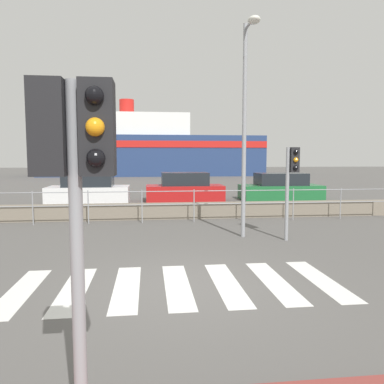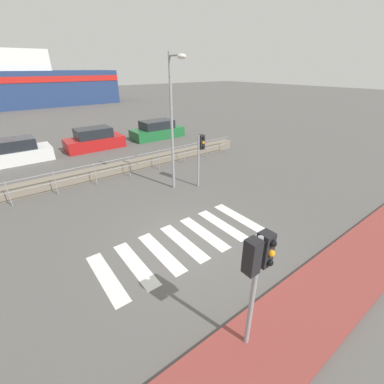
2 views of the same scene
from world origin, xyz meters
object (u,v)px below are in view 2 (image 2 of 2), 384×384
Objects in this scene: ferry_boat at (12,84)px; traffic_light_near at (257,264)px; traffic_light_far at (200,149)px; streetlamp at (174,111)px; parked_car_green at (157,130)px; parked_car_red at (94,140)px; parked_car_white at (15,152)px.

traffic_light_near is at bearing -90.70° from ferry_boat.
traffic_light_far is 2.21m from streetlamp.
traffic_light_far is at bearing -108.48° from parked_car_green.
traffic_light_far is 0.09× the size of ferry_boat.
parked_car_green is at bearing 65.45° from traffic_light_near.
ferry_boat is 6.74× the size of parked_car_red.
parked_car_green is at bearing 0.00° from parked_car_red.
traffic_light_far reaches higher than parked_car_green.
traffic_light_far is 10.38m from parked_car_green.
ferry_boat is at bearing 94.07° from streetlamp.
parked_car_red is at bearing -86.21° from ferry_boat.
parked_car_green is (7.13, -28.34, -2.63)m from ferry_boat.
traffic_light_far is 38.33m from ferry_boat.
traffic_light_near is at bearing -114.55° from parked_car_green.
streetlamp is (3.24, 7.46, 1.46)m from traffic_light_near.
parked_car_white is (-3.08, -28.34, -2.61)m from ferry_boat.
parked_car_red is at bearing 101.50° from traffic_light_far.
parked_car_white is (-6.95, 9.77, -1.26)m from traffic_light_far.
traffic_light_far reaches higher than parked_car_white.
traffic_light_near is 1.11× the size of traffic_light_far.
parked_car_white is at bearing -180.00° from parked_car_green.
parked_car_red is 0.93× the size of parked_car_green.
ferry_boat is 6.28× the size of parked_car_green.
parked_car_red is 5.25m from parked_car_green.
parked_car_white is at bearing 98.53° from traffic_light_near.
streetlamp reaches higher than traffic_light_far.
traffic_light_far is 0.43× the size of streetlamp.
traffic_light_near is at bearing -81.47° from parked_car_white.
parked_car_green is at bearing 71.52° from traffic_light_far.
traffic_light_far is at bearing 57.92° from traffic_light_near.
traffic_light_far is 0.63× the size of parked_car_white.
parked_car_red reaches higher than parked_car_green.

